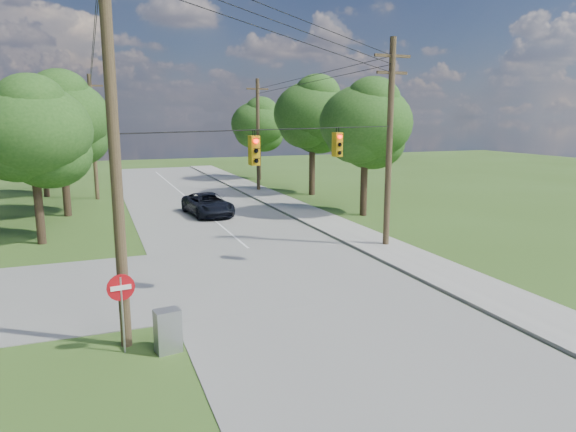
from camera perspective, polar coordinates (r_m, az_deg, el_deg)
name	(u,v)px	position (r m, az deg, el deg)	size (l,w,h in m)	color
ground	(277,328)	(16.84, -1.20, -12.33)	(140.00, 140.00, 0.00)	#36531B
main_road	(282,276)	(21.89, -0.67, -6.72)	(10.00, 100.00, 0.03)	gray
sidewalk_east	(416,260)	(24.89, 14.01, -4.75)	(2.60, 100.00, 0.12)	#A5A29A
pole_sw	(113,133)	(15.00, -18.83, 8.74)	(2.00, 0.32, 12.00)	brown
pole_ne	(389,141)	(26.64, 11.21, 8.18)	(2.00, 0.32, 10.50)	brown
pole_north_e	(258,134)	(46.78, -3.36, 9.06)	(2.00, 0.32, 10.00)	brown
pole_north_w	(93,136)	(44.61, -20.83, 8.28)	(2.00, 0.32, 10.00)	brown
power_lines	(228,67)	(27.08, -6.74, 16.16)	(13.93, 29.62, 4.93)	black
traffic_signals	(300,147)	(20.56, 1.31, 7.71)	(4.91, 3.27, 1.05)	#C4950B
tree_w_near	(32,131)	(29.72, -26.59, 8.40)	(6.00, 6.00, 8.40)	#412D20
tree_w_mid	(60,118)	(37.62, -24.00, 9.90)	(6.40, 6.40, 9.22)	#412D20
tree_w_far	(40,122)	(47.73, -25.81, 9.39)	(6.00, 6.00, 8.73)	#412D20
tree_e_near	(366,123)	(35.08, 8.62, 10.16)	(6.20, 6.20, 8.81)	#412D20
tree_e_mid	(313,114)	(44.27, 2.75, 11.26)	(6.60, 6.60, 9.64)	#412D20
tree_e_far	(258,124)	(55.17, -3.30, 10.16)	(5.80, 5.80, 8.32)	#412D20
car_main_north	(208,204)	(35.60, -8.89, 1.31)	(2.48, 5.37, 1.49)	black
control_cabinet	(168,331)	(15.44, -13.22, -12.31)	(0.70, 0.51, 1.27)	gray
do_not_enter_sign	(121,296)	(15.33, -18.02, -8.43)	(0.78, 0.15, 2.34)	gray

